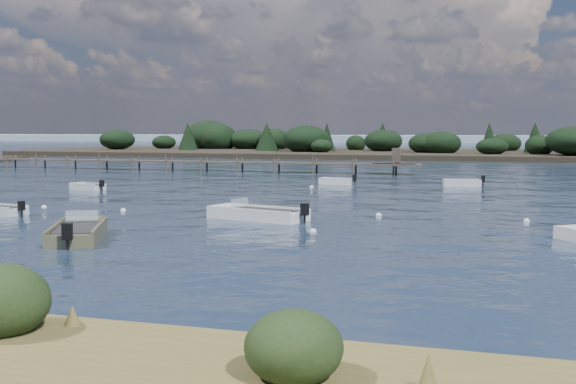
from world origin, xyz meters
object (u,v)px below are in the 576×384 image
(jetty, at_px, (169,162))
(dinghy_mid_white_a, at_px, (257,216))
(dinghy_near_olive, at_px, (78,235))
(tender_far_grey_b, at_px, (462,184))
(tender_far_grey, at_px, (88,188))
(tender_far_white, at_px, (337,183))

(jetty, bearing_deg, dinghy_mid_white_a, -57.86)
(dinghy_near_olive, bearing_deg, tender_far_grey_b, 67.87)
(tender_far_grey_b, relative_size, jetty, 0.05)
(tender_far_grey, bearing_deg, dinghy_near_olive, -58.16)
(dinghy_mid_white_a, height_order, tender_far_grey, dinghy_mid_white_a)
(tender_far_grey_b, height_order, jetty, jetty)
(dinghy_near_olive, distance_m, tender_far_grey_b, 36.52)
(dinghy_mid_white_a, xyz_separation_m, tender_far_grey, (-18.52, 13.16, -0.02))
(tender_far_grey, height_order, tender_far_white, tender_far_white)
(dinghy_near_olive, distance_m, dinghy_mid_white_a, 9.92)
(dinghy_mid_white_a, height_order, tender_far_white, dinghy_mid_white_a)
(dinghy_near_olive, relative_size, dinghy_mid_white_a, 0.99)
(tender_far_grey, bearing_deg, dinghy_mid_white_a, -35.40)
(dinghy_mid_white_a, distance_m, jetty, 46.08)
(dinghy_near_olive, height_order, tender_far_white, dinghy_near_olive)
(tender_far_white, height_order, jetty, jetty)
(tender_far_grey_b, bearing_deg, tender_far_white, -173.60)
(dinghy_near_olive, xyz_separation_m, dinghy_mid_white_a, (5.05, 8.54, -0.01))
(dinghy_mid_white_a, relative_size, tender_far_grey_b, 1.68)
(dinghy_near_olive, height_order, tender_far_grey, dinghy_near_olive)
(tender_far_grey, relative_size, jetty, 0.05)
(tender_far_grey, relative_size, tender_far_grey_b, 0.97)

